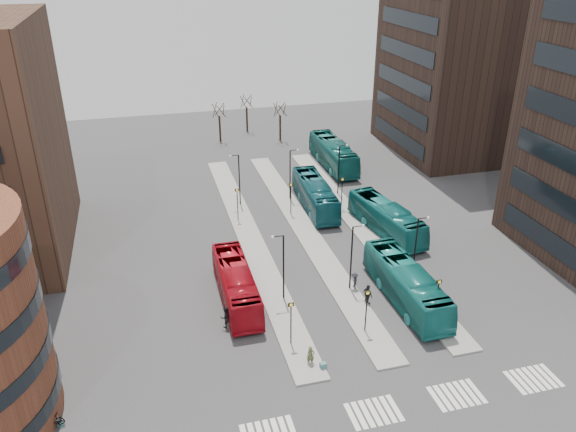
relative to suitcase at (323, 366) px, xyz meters
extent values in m
cube|color=gray|center=(-1.10, 21.23, -0.20)|extent=(2.50, 45.00, 0.15)
cube|color=gray|center=(4.90, 21.23, -0.20)|extent=(2.50, 45.00, 0.15)
cube|color=gray|center=(10.90, 21.23, -0.20)|extent=(2.50, 45.00, 0.15)
cube|color=#1C1C9C|center=(0.00, 0.00, 0.00)|extent=(0.49, 0.42, 0.54)
imported|color=#AB0D19|center=(-4.39, 10.26, 1.27)|extent=(2.66, 11.08, 3.08)
imported|color=#16706D|center=(9.39, 6.40, 1.39)|extent=(2.93, 11.94, 3.32)
imported|color=#12515B|center=(7.67, 26.35, 1.38)|extent=(3.35, 11.96, 3.30)
imported|color=#156A6A|center=(13.02, 18.58, 1.33)|extent=(4.48, 11.78, 3.20)
imported|color=#125E5B|center=(14.10, 38.58, 1.54)|extent=(3.13, 13.01, 3.62)
imported|color=brown|center=(-0.73, 0.69, 0.52)|extent=(0.58, 0.38, 1.58)
imported|color=black|center=(-5.87, 6.69, 0.65)|extent=(1.01, 0.86, 1.84)
imported|color=black|center=(6.15, 6.76, 0.65)|extent=(0.78, 1.16, 1.83)
imported|color=black|center=(5.85, 9.09, 0.56)|extent=(1.00, 1.23, 1.67)
imported|color=gray|center=(-18.10, -0.52, 0.20)|extent=(1.62, 0.72, 0.94)
imported|color=gray|center=(-18.10, -0.99, 0.14)|extent=(1.66, 1.01, 0.82)
cube|color=silver|center=(-4.60, -4.77, -0.27)|extent=(0.35, 2.40, 0.01)
cube|color=silver|center=(-4.10, -4.77, -0.27)|extent=(0.35, 2.40, 0.01)
cube|color=silver|center=(-3.60, -4.77, -0.27)|extent=(0.35, 2.40, 0.01)
cube|color=silver|center=(0.40, -4.77, -0.27)|extent=(0.35, 2.40, 0.01)
cube|color=silver|center=(0.90, -4.77, -0.27)|extent=(0.35, 2.40, 0.01)
cube|color=silver|center=(1.40, -4.77, -0.27)|extent=(0.35, 2.40, 0.01)
cube|color=silver|center=(1.90, -4.77, -0.27)|extent=(0.35, 2.40, 0.01)
cube|color=silver|center=(2.40, -4.77, -0.27)|extent=(0.35, 2.40, 0.01)
cube|color=silver|center=(2.90, -4.77, -0.27)|extent=(0.35, 2.40, 0.01)
cube|color=silver|center=(3.40, -4.77, -0.27)|extent=(0.35, 2.40, 0.01)
cube|color=silver|center=(6.40, -4.77, -0.27)|extent=(0.35, 2.40, 0.01)
cube|color=silver|center=(6.90, -4.77, -0.27)|extent=(0.35, 2.40, 0.01)
cube|color=silver|center=(7.40, -4.77, -0.27)|extent=(0.35, 2.40, 0.01)
cube|color=silver|center=(7.90, -4.77, -0.27)|extent=(0.35, 2.40, 0.01)
cube|color=silver|center=(8.40, -4.77, -0.27)|extent=(0.35, 2.40, 0.01)
cube|color=silver|center=(8.90, -4.77, -0.27)|extent=(0.35, 2.40, 0.01)
cube|color=silver|center=(9.40, -4.77, -0.27)|extent=(0.35, 2.40, 0.01)
cube|color=silver|center=(12.40, -4.77, -0.27)|extent=(0.35, 2.40, 0.01)
cube|color=silver|center=(12.90, -4.77, -0.27)|extent=(0.35, 2.40, 0.01)
cube|color=silver|center=(13.40, -4.77, -0.27)|extent=(0.35, 2.40, 0.01)
cube|color=silver|center=(13.90, -4.77, -0.27)|extent=(0.35, 2.40, 0.01)
cube|color=silver|center=(14.40, -4.77, -0.27)|extent=(0.35, 2.40, 0.01)
cube|color=silver|center=(14.90, -4.77, -0.27)|extent=(0.35, 2.40, 0.01)
cube|color=silver|center=(15.40, -4.77, -0.27)|extent=(0.35, 2.40, 0.01)
cube|color=black|center=(24.84, 7.23, 2.23)|extent=(0.12, 16.00, 2.00)
cube|color=black|center=(24.84, 7.23, 6.23)|extent=(0.12, 16.00, 2.00)
cube|color=#2F211A|center=(34.90, 41.23, 14.73)|extent=(20.00, 20.00, 30.00)
cube|color=black|center=(24.84, 41.23, 2.23)|extent=(0.12, 16.00, 2.00)
cube|color=black|center=(24.84, 41.23, 6.23)|extent=(0.12, 16.00, 2.00)
cube|color=black|center=(24.84, 41.23, 10.23)|extent=(0.12, 16.00, 2.00)
cube|color=black|center=(24.84, 41.23, 14.23)|extent=(0.12, 16.00, 2.00)
cube|color=black|center=(24.84, 41.23, 18.23)|extent=(0.12, 16.00, 2.00)
cylinder|color=black|center=(-1.50, 3.23, 1.63)|extent=(0.10, 0.10, 3.50)
cube|color=black|center=(-1.50, 3.23, 3.38)|extent=(0.45, 0.10, 0.30)
cube|color=yellow|center=(-1.50, 3.17, 3.38)|extent=(0.20, 0.02, 0.20)
cylinder|color=black|center=(-1.50, 25.23, 1.63)|extent=(0.10, 0.10, 3.50)
cube|color=black|center=(-1.50, 25.23, 3.38)|extent=(0.45, 0.10, 0.30)
cube|color=yellow|center=(-1.50, 25.17, 3.38)|extent=(0.20, 0.02, 0.20)
cylinder|color=black|center=(4.50, 3.23, 1.63)|extent=(0.10, 0.10, 3.50)
cube|color=black|center=(4.50, 3.23, 3.38)|extent=(0.45, 0.10, 0.30)
cube|color=yellow|center=(4.50, 3.17, 3.38)|extent=(0.20, 0.02, 0.20)
cylinder|color=black|center=(4.50, 25.23, 1.63)|extent=(0.10, 0.10, 3.50)
cube|color=black|center=(4.50, 25.23, 3.38)|extent=(0.45, 0.10, 0.30)
cube|color=yellow|center=(4.50, 25.17, 3.38)|extent=(0.20, 0.02, 0.20)
cylinder|color=black|center=(10.50, 3.23, 1.63)|extent=(0.10, 0.10, 3.50)
cube|color=black|center=(10.50, 3.23, 3.38)|extent=(0.45, 0.10, 0.30)
cube|color=yellow|center=(10.50, 3.17, 3.38)|extent=(0.20, 0.02, 0.20)
cylinder|color=black|center=(10.50, 25.23, 1.63)|extent=(0.10, 0.10, 3.50)
cube|color=black|center=(10.50, 25.23, 3.38)|extent=(0.45, 0.10, 0.30)
cube|color=yellow|center=(10.50, 25.17, 3.38)|extent=(0.20, 0.02, 0.20)
cylinder|color=black|center=(-0.50, 9.23, 2.88)|extent=(0.14, 0.14, 6.00)
cylinder|color=black|center=(-0.95, 9.23, 5.88)|extent=(0.90, 0.08, 0.08)
sphere|color=silver|center=(-1.40, 9.23, 5.88)|extent=(0.24, 0.24, 0.24)
cylinder|color=black|center=(-0.50, 29.23, 2.88)|extent=(0.14, 0.14, 6.00)
cylinder|color=black|center=(-0.95, 29.23, 5.88)|extent=(0.90, 0.08, 0.08)
sphere|color=silver|center=(-1.40, 29.23, 5.88)|extent=(0.24, 0.24, 0.24)
cylinder|color=black|center=(5.50, 9.23, 2.88)|extent=(0.14, 0.14, 6.00)
cylinder|color=black|center=(5.95, 9.23, 5.88)|extent=(0.90, 0.08, 0.08)
sphere|color=silver|center=(6.40, 9.23, 5.88)|extent=(0.24, 0.24, 0.24)
cylinder|color=black|center=(5.50, 29.23, 2.88)|extent=(0.14, 0.14, 6.00)
cylinder|color=black|center=(5.95, 29.23, 5.88)|extent=(0.90, 0.08, 0.08)
sphere|color=silver|center=(6.40, 29.23, 5.88)|extent=(0.24, 0.24, 0.24)
cylinder|color=black|center=(11.50, 9.23, 2.88)|extent=(0.14, 0.14, 6.00)
cylinder|color=black|center=(11.95, 9.23, 5.88)|extent=(0.90, 0.08, 0.08)
sphere|color=silver|center=(12.40, 9.23, 5.88)|extent=(0.24, 0.24, 0.24)
cylinder|color=black|center=(11.50, 29.23, 2.88)|extent=(0.14, 0.14, 6.00)
cylinder|color=black|center=(11.95, 29.23, 5.88)|extent=(0.90, 0.08, 0.08)
sphere|color=silver|center=(12.40, 29.23, 5.88)|extent=(0.24, 0.24, 0.24)
cylinder|color=black|center=(0.90, 53.23, 1.73)|extent=(0.30, 0.30, 4.00)
cylinder|color=black|center=(1.60, 53.23, 4.63)|extent=(0.10, 1.56, 1.95)
cylinder|color=black|center=(1.11, 53.89, 4.63)|extent=(1.48, 0.59, 1.97)
cylinder|color=black|center=(0.33, 53.64, 4.63)|extent=(0.90, 1.31, 1.99)
cylinder|color=black|center=(0.33, 52.82, 4.63)|extent=(0.89, 1.31, 1.99)
cylinder|color=black|center=(1.11, 52.56, 4.63)|extent=(1.48, 0.58, 1.97)
cylinder|color=black|center=(5.90, 57.23, 1.73)|extent=(0.30, 0.30, 4.00)
cylinder|color=black|center=(6.60, 57.23, 4.63)|extent=(0.10, 1.56, 1.95)
cylinder|color=black|center=(6.11, 57.89, 4.63)|extent=(1.48, 0.59, 1.97)
cylinder|color=black|center=(5.33, 57.64, 4.63)|extent=(0.90, 1.31, 1.99)
cylinder|color=black|center=(5.33, 56.82, 4.63)|extent=(0.89, 1.31, 1.99)
cylinder|color=black|center=(6.11, 56.56, 4.63)|extent=(1.48, 0.58, 1.97)
cylinder|color=black|center=(9.90, 51.23, 1.73)|extent=(0.30, 0.30, 4.00)
cylinder|color=black|center=(10.60, 51.23, 4.63)|extent=(0.10, 1.56, 1.95)
cylinder|color=black|center=(10.11, 51.89, 4.63)|extent=(1.48, 0.59, 1.97)
cylinder|color=black|center=(9.33, 51.64, 4.63)|extent=(0.90, 1.31, 1.99)
cylinder|color=black|center=(9.33, 50.82, 4.63)|extent=(0.89, 1.31, 1.99)
cylinder|color=black|center=(10.11, 50.56, 4.63)|extent=(1.48, 0.58, 1.97)
camera|label=1|loc=(-10.53, -29.59, 27.03)|focal=35.00mm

